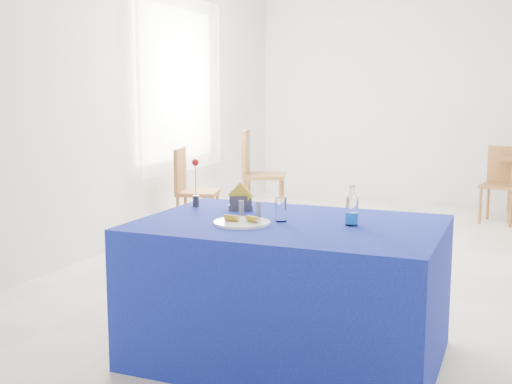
{
  "coord_description": "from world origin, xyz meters",
  "views": [
    {
      "loc": [
        0.98,
        -5.34,
        1.44
      ],
      "look_at": [
        -0.32,
        -2.2,
        0.92
      ],
      "focal_mm": 45.0,
      "sensor_mm": 36.0,
      "label": 1
    }
  ],
  "objects_px": {
    "plate": "(242,223)",
    "water_bottle": "(352,212)",
    "blue_table": "(289,290)",
    "chair_win_a": "(190,185)",
    "chair_win_b": "(256,168)",
    "chair_bg_left": "(502,179)"
  },
  "relations": [
    {
      "from": "plate",
      "to": "water_bottle",
      "type": "relative_size",
      "value": 1.39
    },
    {
      "from": "blue_table",
      "to": "chair_win_a",
      "type": "distance_m",
      "value": 3.22
    },
    {
      "from": "plate",
      "to": "chair_win_a",
      "type": "height_order",
      "value": "chair_win_a"
    },
    {
      "from": "chair_win_b",
      "to": "blue_table",
      "type": "bearing_deg",
      "value": -172.18
    },
    {
      "from": "water_bottle",
      "to": "chair_win_a",
      "type": "distance_m",
      "value": 3.41
    },
    {
      "from": "plate",
      "to": "water_bottle",
      "type": "xyz_separation_m",
      "value": [
        0.54,
        0.19,
        0.06
      ]
    },
    {
      "from": "blue_table",
      "to": "chair_bg_left",
      "type": "bearing_deg",
      "value": 77.87
    },
    {
      "from": "plate",
      "to": "blue_table",
      "type": "relative_size",
      "value": 0.19
    },
    {
      "from": "blue_table",
      "to": "chair_win_a",
      "type": "relative_size",
      "value": 1.78
    },
    {
      "from": "water_bottle",
      "to": "plate",
      "type": "bearing_deg",
      "value": -160.38
    },
    {
      "from": "plate",
      "to": "blue_table",
      "type": "bearing_deg",
      "value": 35.68
    },
    {
      "from": "plate",
      "to": "chair_bg_left",
      "type": "relative_size",
      "value": 0.35
    },
    {
      "from": "plate",
      "to": "chair_bg_left",
      "type": "bearing_deg",
      "value": 75.78
    },
    {
      "from": "plate",
      "to": "chair_bg_left",
      "type": "xyz_separation_m",
      "value": [
        1.18,
        4.65,
        -0.27
      ]
    },
    {
      "from": "water_bottle",
      "to": "chair_win_a",
      "type": "bearing_deg",
      "value": 132.61
    },
    {
      "from": "blue_table",
      "to": "chair_bg_left",
      "type": "height_order",
      "value": "chair_bg_left"
    },
    {
      "from": "water_bottle",
      "to": "chair_win_b",
      "type": "xyz_separation_m",
      "value": [
        -1.99,
        3.52,
        -0.23
      ]
    },
    {
      "from": "blue_table",
      "to": "water_bottle",
      "type": "bearing_deg",
      "value": 7.1
    },
    {
      "from": "chair_bg_left",
      "to": "plate",
      "type": "bearing_deg",
      "value": -92.37
    },
    {
      "from": "chair_win_a",
      "to": "chair_win_b",
      "type": "height_order",
      "value": "chair_win_b"
    },
    {
      "from": "chair_bg_left",
      "to": "chair_win_a",
      "type": "height_order",
      "value": "chair_win_a"
    },
    {
      "from": "blue_table",
      "to": "chair_win_b",
      "type": "bearing_deg",
      "value": 114.98
    }
  ]
}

